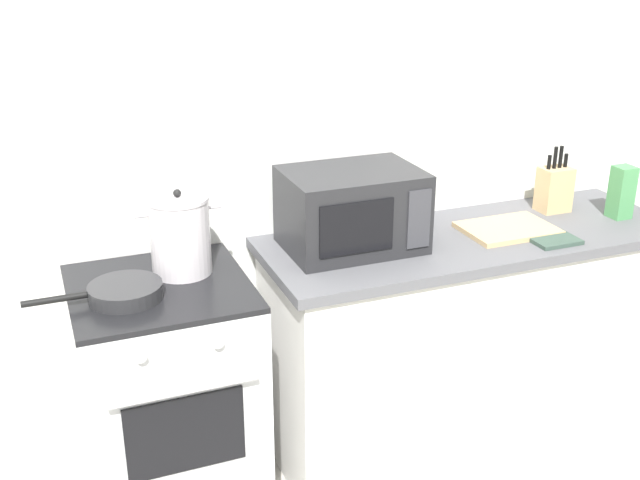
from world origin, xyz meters
name	(u,v)px	position (x,y,z in m)	size (l,w,h in m)	color
back_wall	(301,146)	(0.30, 0.97, 1.25)	(4.40, 0.10, 2.50)	silver
lower_cabinet_right	(465,341)	(0.90, 0.62, 0.44)	(1.64, 0.56, 0.88)	white
countertop_right	(474,239)	(0.90, 0.62, 0.90)	(1.70, 0.60, 0.04)	#59595E
stove	(169,401)	(-0.35, 0.60, 0.46)	(0.60, 0.64, 0.92)	silver
stock_pot	(180,235)	(-0.25, 0.68, 1.06)	(0.30, 0.21, 0.31)	silver
frying_pan	(123,292)	(-0.47, 0.54, 0.95)	(0.44, 0.24, 0.05)	#28282B
microwave	(352,210)	(0.39, 0.68, 1.07)	(0.50, 0.37, 0.30)	#232326
cutting_board	(508,229)	(1.04, 0.60, 0.93)	(0.36, 0.26, 0.02)	tan
knife_block	(554,189)	(1.36, 0.74, 1.02)	(0.13, 0.10, 0.28)	tan
pasta_box	(622,192)	(1.57, 0.57, 1.03)	(0.08, 0.08, 0.22)	#4C9356
oven_mitt	(554,240)	(1.14, 0.44, 0.93)	(0.18, 0.14, 0.02)	#384C42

